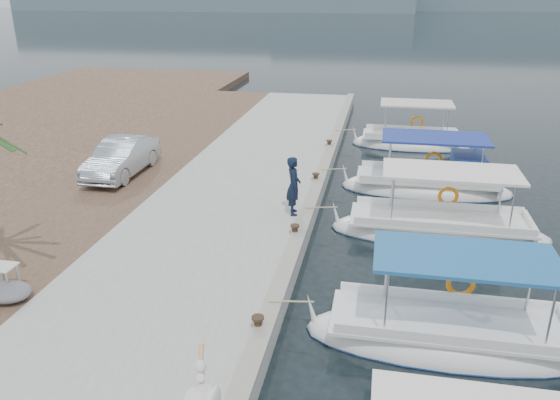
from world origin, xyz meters
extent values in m
plane|color=black|center=(0.00, 0.00, 0.00)|extent=(400.00, 400.00, 0.00)
cube|color=#A3A29D|center=(-3.00, 5.00, 0.25)|extent=(6.00, 40.00, 0.50)
cube|color=gray|center=(-0.22, 5.00, 0.56)|extent=(0.44, 40.00, 0.12)
cube|color=#4F372A|center=(-8.00, 5.00, 0.25)|extent=(4.00, 40.00, 0.50)
ellipsoid|color=white|center=(3.79, -2.55, 0.05)|extent=(6.39, 2.14, 1.30)
ellipsoid|color=navy|center=(3.79, -2.55, 0.03)|extent=(6.42, 2.18, 0.22)
cube|color=white|center=(3.79, -2.55, 0.55)|extent=(5.24, 1.84, 0.08)
cube|color=#2164A7|center=(3.95, -2.55, 2.19)|extent=(3.83, 1.97, 0.08)
cylinder|color=silver|center=(2.36, -3.35, 1.35)|extent=(0.05, 0.05, 1.60)
torus|color=orange|center=(4.09, -1.54, 1.00)|extent=(0.68, 0.12, 0.68)
ellipsoid|color=white|center=(4.07, 3.38, 0.05)|extent=(6.94, 2.20, 1.30)
ellipsoid|color=navy|center=(4.07, 3.38, 0.03)|extent=(6.97, 2.24, 0.22)
cube|color=white|center=(4.07, 3.38, 0.55)|extent=(5.69, 1.89, 0.08)
cube|color=white|center=(4.24, 3.38, 2.19)|extent=(4.16, 2.02, 0.08)
cylinder|color=silver|center=(2.51, 2.55, 1.35)|extent=(0.05, 0.05, 1.60)
torus|color=orange|center=(4.37, 4.42, 1.00)|extent=(0.68, 0.12, 0.68)
ellipsoid|color=white|center=(3.89, 7.55, 0.05)|extent=(6.58, 2.34, 1.30)
ellipsoid|color=navy|center=(3.89, 7.55, 0.03)|extent=(6.62, 2.38, 0.22)
cube|color=white|center=(3.89, 7.55, 0.55)|extent=(5.40, 2.01, 0.08)
cube|color=navy|center=(4.06, 7.55, 2.19)|extent=(3.95, 2.15, 0.08)
cylinder|color=silver|center=(2.41, 6.67, 1.35)|extent=(0.05, 0.05, 1.60)
torus|color=orange|center=(4.19, 8.66, 1.00)|extent=(0.68, 0.12, 0.68)
cube|color=navy|center=(5.37, 7.55, 1.10)|extent=(1.20, 1.64, 1.00)
ellipsoid|color=white|center=(3.51, 14.16, 0.05)|extent=(5.83, 2.28, 1.30)
ellipsoid|color=navy|center=(3.51, 14.16, 0.03)|extent=(5.86, 2.32, 0.22)
cube|color=white|center=(3.51, 14.16, 0.55)|extent=(4.78, 1.96, 0.08)
cube|color=silver|center=(3.66, 14.16, 2.19)|extent=(3.50, 2.10, 0.08)
cylinder|color=silver|center=(2.20, 13.30, 1.35)|extent=(0.05, 0.05, 1.60)
torus|color=orange|center=(3.81, 15.24, 1.00)|extent=(0.68, 0.12, 0.68)
cylinder|color=black|center=(-0.35, -3.50, 0.65)|extent=(0.18, 0.18, 0.30)
cylinder|color=black|center=(-0.35, -3.50, 0.80)|extent=(0.28, 0.28, 0.05)
cylinder|color=black|center=(-0.35, 1.50, 0.65)|extent=(0.18, 0.18, 0.30)
cylinder|color=black|center=(-0.35, 1.50, 0.80)|extent=(0.28, 0.28, 0.05)
cylinder|color=black|center=(-0.35, 6.50, 0.65)|extent=(0.18, 0.18, 0.30)
cylinder|color=black|center=(-0.35, 6.50, 0.80)|extent=(0.28, 0.28, 0.05)
cylinder|color=black|center=(-0.35, 11.50, 0.65)|extent=(0.18, 0.18, 0.30)
cylinder|color=black|center=(-0.35, 11.50, 0.80)|extent=(0.28, 0.28, 0.05)
cylinder|color=white|center=(-0.69, -6.29, 1.34)|extent=(0.22, 0.33, 0.35)
sphere|color=white|center=(-0.72, -6.20, 1.54)|extent=(0.21, 0.21, 0.21)
cone|color=#EAA566|center=(-0.81, -5.89, 1.44)|extent=(0.28, 0.64, 0.25)
imported|color=black|center=(-0.67, 3.16, 1.48)|extent=(0.62, 0.80, 1.95)
imported|color=#A6B3BE|center=(-8.06, 5.91, 1.21)|extent=(1.53, 4.34, 1.43)
ellipsoid|color=slate|center=(-6.50, -3.40, 0.70)|extent=(1.10, 0.90, 0.40)
cylinder|color=silver|center=(-6.54, -3.33, 0.85)|extent=(0.06, 0.06, 0.70)
cylinder|color=silver|center=(-6.94, -2.93, 0.85)|extent=(0.06, 0.06, 0.70)
cylinder|color=silver|center=(-6.54, -2.93, 0.85)|extent=(0.06, 0.06, 0.70)
cube|color=white|center=(-6.74, -3.13, 1.21)|extent=(0.55, 0.55, 0.03)
camera|label=1|loc=(2.01, -13.35, 7.49)|focal=35.00mm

